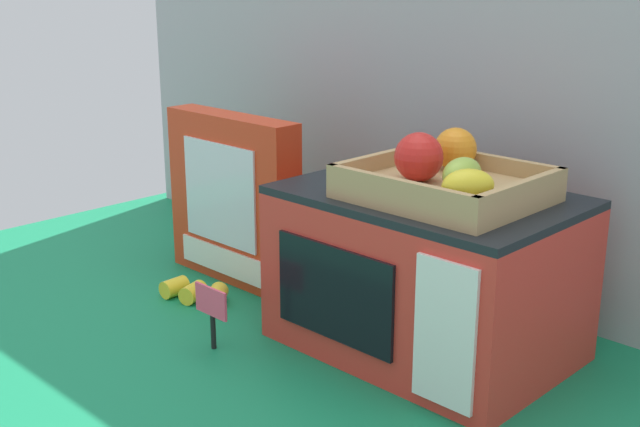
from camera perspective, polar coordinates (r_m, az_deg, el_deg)
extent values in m
plane|color=#147A4C|center=(1.37, 1.26, -7.16)|extent=(1.70, 1.70, 0.00)
cube|color=#A0A3A8|center=(1.45, 7.97, 7.83)|extent=(1.61, 0.03, 0.67)
cube|color=red|center=(1.23, 7.43, -4.33)|extent=(0.42, 0.29, 0.23)
cube|color=black|center=(1.19, 7.65, 1.18)|extent=(0.42, 0.29, 0.01)
cube|color=black|center=(1.15, 0.96, -5.64)|extent=(0.22, 0.01, 0.14)
cube|color=white|center=(1.04, 8.72, -8.38)|extent=(0.09, 0.01, 0.20)
cube|color=tan|center=(1.15, 8.77, 1.57)|extent=(0.25, 0.22, 0.02)
cube|color=tan|center=(1.07, 5.56, 1.78)|extent=(0.25, 0.01, 0.02)
cube|color=tan|center=(1.23, 11.64, 3.53)|extent=(0.25, 0.01, 0.02)
cube|color=tan|center=(1.22, 4.23, 3.70)|extent=(0.01, 0.22, 0.02)
cube|color=tan|center=(1.08, 13.97, 1.59)|extent=(0.01, 0.22, 0.02)
sphere|color=red|center=(1.15, 6.94, 3.96)|extent=(0.07, 0.07, 0.07)
sphere|color=orange|center=(1.22, 9.46, 4.49)|extent=(0.06, 0.06, 0.06)
ellipsoid|color=#9EC647|center=(1.11, 9.91, 2.76)|extent=(0.05, 0.07, 0.04)
ellipsoid|color=yellow|center=(1.05, 10.33, 1.93)|extent=(0.07, 0.08, 0.04)
cube|color=red|center=(1.49, -6.10, 1.04)|extent=(0.30, 0.06, 0.31)
cube|color=silver|center=(1.46, -7.06, 1.38)|extent=(0.19, 0.00, 0.18)
cube|color=white|center=(1.50, -6.89, -3.28)|extent=(0.23, 0.00, 0.05)
cylinder|color=black|center=(1.26, -7.49, -8.21)|extent=(0.01, 0.01, 0.06)
cube|color=#F44C6B|center=(1.23, -7.65, -6.13)|extent=(0.07, 0.00, 0.05)
cylinder|color=yellow|center=(1.46, -10.16, -5.11)|extent=(0.03, 0.05, 0.03)
cylinder|color=yellow|center=(1.43, -8.87, -5.50)|extent=(0.04, 0.05, 0.03)
cylinder|color=yellow|center=(1.42, -7.23, -5.70)|extent=(0.05, 0.06, 0.03)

